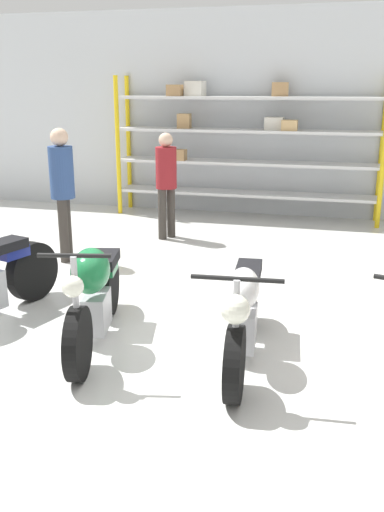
{
  "coord_description": "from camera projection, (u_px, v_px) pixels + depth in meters",
  "views": [
    {
      "loc": [
        1.32,
        -4.76,
        2.3
      ],
      "look_at": [
        0.0,
        0.4,
        0.7
      ],
      "focal_mm": 40.0,
      "sensor_mm": 36.0,
      "label": 1
    }
  ],
  "objects": [
    {
      "name": "ground_plane",
      "position": [
        182.0,
        338.0,
        5.39
      ],
      "size": [
        30.0,
        30.0,
        0.0
      ],
      "primitive_type": "plane",
      "color": "silver"
    },
    {
      "name": "back_wall",
      "position": [
        266.0,
        114.0,
        10.15
      ],
      "size": [
        30.0,
        0.08,
        3.6
      ],
      "color": "silver",
      "rests_on": "ground_plane"
    },
    {
      "name": "shelving_rack",
      "position": [
        243.0,
        141.0,
        10.02
      ],
      "size": [
        4.68,
        0.63,
        2.47
      ],
      "color": "yellow",
      "rests_on": "ground_plane"
    },
    {
      "name": "motorcycle_green",
      "position": [
        94.0,
        292.0,
        5.19
      ],
      "size": [
        0.7,
        2.0,
        1.05
      ],
      "rotation": [
        0.0,
        0.0,
        -1.36
      ],
      "color": "black",
      "rests_on": "ground_plane"
    },
    {
      "name": "motorcycle_white",
      "position": [
        243.0,
        311.0,
        4.86
      ],
      "size": [
        0.68,
        1.99,
        0.97
      ],
      "rotation": [
        0.0,
        0.0,
        -1.49
      ],
      "color": "black",
      "rests_on": "ground_plane"
    },
    {
      "name": "person_browsing",
      "position": [
        62.0,
        184.0,
        7.52
      ],
      "size": [
        0.39,
        0.39,
        1.77
      ],
      "rotation": [
        0.0,
        0.0,
        3.38
      ],
      "color": "#38332D",
      "rests_on": "ground_plane"
    },
    {
      "name": "person_near_rack",
      "position": [
        166.0,
        177.0,
        8.68
      ],
      "size": [
        0.44,
        0.44,
        1.62
      ],
      "rotation": [
        0.0,
        0.0,
        2.58
      ],
      "color": "#38332D",
      "rests_on": "ground_plane"
    }
  ]
}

